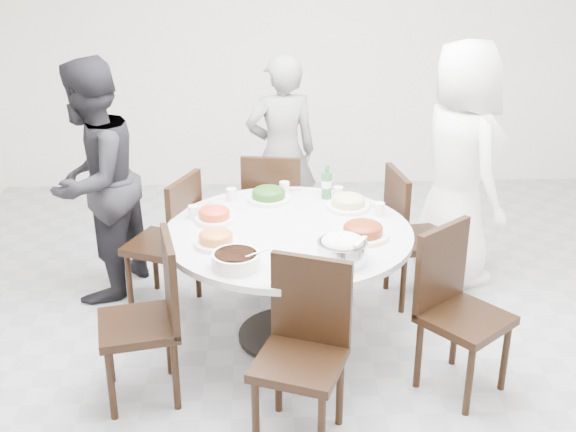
{
  "coord_description": "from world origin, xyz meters",
  "views": [
    {
      "loc": [
        -0.5,
        -3.83,
        2.51
      ],
      "look_at": [
        -0.32,
        0.19,
        0.82
      ],
      "focal_mm": 45.0,
      "sensor_mm": 36.0,
      "label": 1
    }
  ],
  "objects_px": {
    "chair_n": "(274,211)",
    "diner_middle": "(282,153)",
    "chair_se": "(466,315)",
    "chair_nw": "(162,242)",
    "chair_sw": "(138,322)",
    "chair_s": "(299,359)",
    "dining_table": "(288,285)",
    "rice_bowl": "(342,252)",
    "diner_left": "(93,182)",
    "chair_ne": "(421,236)",
    "soup_bowl": "(236,260)",
    "diner_right": "(459,165)",
    "beverage_bottle": "(327,181)"
  },
  "relations": [
    {
      "from": "chair_ne",
      "to": "chair_s",
      "type": "relative_size",
      "value": 1.0
    },
    {
      "from": "dining_table",
      "to": "soup_bowl",
      "type": "distance_m",
      "value": 0.7
    },
    {
      "from": "chair_nw",
      "to": "soup_bowl",
      "type": "height_order",
      "value": "chair_nw"
    },
    {
      "from": "chair_nw",
      "to": "diner_left",
      "type": "bearing_deg",
      "value": -90.88
    },
    {
      "from": "dining_table",
      "to": "diner_left",
      "type": "xyz_separation_m",
      "value": [
        -1.29,
        0.67,
        0.46
      ]
    },
    {
      "from": "chair_nw",
      "to": "diner_left",
      "type": "distance_m",
      "value": 0.62
    },
    {
      "from": "chair_nw",
      "to": "chair_sw",
      "type": "relative_size",
      "value": 1.0
    },
    {
      "from": "chair_nw",
      "to": "chair_sw",
      "type": "xyz_separation_m",
      "value": [
        -0.01,
        -1.03,
        0.0
      ]
    },
    {
      "from": "chair_se",
      "to": "chair_n",
      "type": "bearing_deg",
      "value": 83.71
    },
    {
      "from": "diner_right",
      "to": "soup_bowl",
      "type": "bearing_deg",
      "value": 113.05
    },
    {
      "from": "chair_sw",
      "to": "rice_bowl",
      "type": "height_order",
      "value": "chair_sw"
    },
    {
      "from": "chair_s",
      "to": "diner_right",
      "type": "bearing_deg",
      "value": 76.25
    },
    {
      "from": "diner_left",
      "to": "dining_table",
      "type": "bearing_deg",
      "value": 81.95
    },
    {
      "from": "chair_se",
      "to": "rice_bowl",
      "type": "relative_size",
      "value": 3.45
    },
    {
      "from": "chair_ne",
      "to": "chair_nw",
      "type": "height_order",
      "value": "same"
    },
    {
      "from": "dining_table",
      "to": "chair_se",
      "type": "bearing_deg",
      "value": -31.3
    },
    {
      "from": "chair_n",
      "to": "dining_table",
      "type": "bearing_deg",
      "value": 101.87
    },
    {
      "from": "chair_sw",
      "to": "dining_table",
      "type": "bearing_deg",
      "value": 111.85
    },
    {
      "from": "chair_n",
      "to": "soup_bowl",
      "type": "bearing_deg",
      "value": 88.86
    },
    {
      "from": "chair_ne",
      "to": "chair_s",
      "type": "xyz_separation_m",
      "value": [
        -0.92,
        -1.43,
        0.0
      ]
    },
    {
      "from": "chair_ne",
      "to": "rice_bowl",
      "type": "distance_m",
      "value": 1.17
    },
    {
      "from": "dining_table",
      "to": "diner_middle",
      "type": "xyz_separation_m",
      "value": [
        0.01,
        1.42,
        0.4
      ]
    },
    {
      "from": "diner_middle",
      "to": "diner_right",
      "type": "bearing_deg",
      "value": 140.77
    },
    {
      "from": "soup_bowl",
      "to": "diner_middle",
      "type": "bearing_deg",
      "value": 80.65
    },
    {
      "from": "chair_n",
      "to": "chair_s",
      "type": "xyz_separation_m",
      "value": [
        0.07,
        -1.94,
        0.0
      ]
    },
    {
      "from": "diner_middle",
      "to": "diner_left",
      "type": "bearing_deg",
      "value": 18.16
    },
    {
      "from": "chair_nw",
      "to": "diner_left",
      "type": "height_order",
      "value": "diner_left"
    },
    {
      "from": "diner_left",
      "to": "beverage_bottle",
      "type": "relative_size",
      "value": 7.1
    },
    {
      "from": "chair_se",
      "to": "diner_middle",
      "type": "bearing_deg",
      "value": 75.87
    },
    {
      "from": "diner_middle",
      "to": "chair_nw",
      "type": "bearing_deg",
      "value": 36.84
    },
    {
      "from": "chair_ne",
      "to": "soup_bowl",
      "type": "height_order",
      "value": "chair_ne"
    },
    {
      "from": "chair_nw",
      "to": "chair_s",
      "type": "relative_size",
      "value": 1.0
    },
    {
      "from": "chair_n",
      "to": "chair_nw",
      "type": "distance_m",
      "value": 0.93
    },
    {
      "from": "rice_bowl",
      "to": "beverage_bottle",
      "type": "bearing_deg",
      "value": 89.83
    },
    {
      "from": "beverage_bottle",
      "to": "chair_nw",
      "type": "bearing_deg",
      "value": -177.32
    },
    {
      "from": "dining_table",
      "to": "rice_bowl",
      "type": "xyz_separation_m",
      "value": [
        0.27,
        -0.44,
        0.43
      ]
    },
    {
      "from": "chair_se",
      "to": "rice_bowl",
      "type": "xyz_separation_m",
      "value": [
        -0.68,
        0.14,
        0.33
      ]
    },
    {
      "from": "diner_left",
      "to": "chair_s",
      "type": "bearing_deg",
      "value": 58.0
    },
    {
      "from": "chair_n",
      "to": "beverage_bottle",
      "type": "relative_size",
      "value": 4.04
    },
    {
      "from": "chair_n",
      "to": "beverage_bottle",
      "type": "distance_m",
      "value": 0.69
    },
    {
      "from": "diner_middle",
      "to": "chair_se",
      "type": "bearing_deg",
      "value": 103.34
    },
    {
      "from": "soup_bowl",
      "to": "chair_se",
      "type": "bearing_deg",
      "value": -4.48
    },
    {
      "from": "chair_sw",
      "to": "chair_se",
      "type": "bearing_deg",
      "value": 77.47
    },
    {
      "from": "chair_s",
      "to": "dining_table",
      "type": "bearing_deg",
      "value": 112.06
    },
    {
      "from": "chair_nw",
      "to": "rice_bowl",
      "type": "distance_m",
      "value": 1.47
    },
    {
      "from": "chair_n",
      "to": "diner_middle",
      "type": "relative_size",
      "value": 0.61
    },
    {
      "from": "chair_s",
      "to": "diner_right",
      "type": "distance_m",
      "value": 2.17
    },
    {
      "from": "chair_n",
      "to": "diner_right",
      "type": "distance_m",
      "value": 1.38
    },
    {
      "from": "chair_sw",
      "to": "beverage_bottle",
      "type": "distance_m",
      "value": 1.61
    },
    {
      "from": "diner_left",
      "to": "soup_bowl",
      "type": "xyz_separation_m",
      "value": [
        0.99,
        -1.15,
        -0.05
      ]
    }
  ]
}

